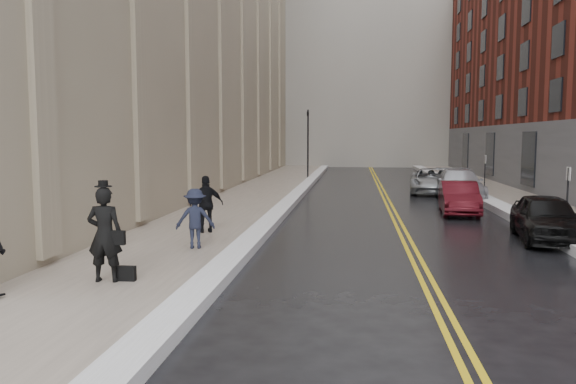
% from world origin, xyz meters
% --- Properties ---
extents(ground, '(160.00, 160.00, 0.00)m').
position_xyz_m(ground, '(0.00, 0.00, 0.00)').
color(ground, black).
rests_on(ground, ground).
extents(sidewalk_left, '(4.00, 64.00, 0.15)m').
position_xyz_m(sidewalk_left, '(-4.50, 16.00, 0.07)').
color(sidewalk_left, gray).
rests_on(sidewalk_left, ground).
extents(sidewalk_right, '(3.00, 64.00, 0.15)m').
position_xyz_m(sidewalk_right, '(9.00, 16.00, 0.07)').
color(sidewalk_right, gray).
rests_on(sidewalk_right, ground).
extents(lane_stripe_a, '(0.12, 64.00, 0.01)m').
position_xyz_m(lane_stripe_a, '(2.38, 16.00, 0.00)').
color(lane_stripe_a, gold).
rests_on(lane_stripe_a, ground).
extents(lane_stripe_b, '(0.12, 64.00, 0.01)m').
position_xyz_m(lane_stripe_b, '(2.62, 16.00, 0.00)').
color(lane_stripe_b, gold).
rests_on(lane_stripe_b, ground).
extents(snow_ridge_left, '(0.70, 60.80, 0.26)m').
position_xyz_m(snow_ridge_left, '(-2.20, 16.00, 0.13)').
color(snow_ridge_left, white).
rests_on(snow_ridge_left, ground).
extents(snow_ridge_right, '(0.85, 60.80, 0.30)m').
position_xyz_m(snow_ridge_right, '(7.15, 16.00, 0.15)').
color(snow_ridge_right, white).
rests_on(snow_ridge_right, ground).
extents(traffic_signal, '(0.18, 0.15, 5.20)m').
position_xyz_m(traffic_signal, '(-2.60, 30.00, 3.08)').
color(traffic_signal, black).
rests_on(traffic_signal, ground).
extents(parking_sign_near, '(0.06, 0.35, 2.23)m').
position_xyz_m(parking_sign_near, '(7.90, 8.00, 1.36)').
color(parking_sign_near, black).
rests_on(parking_sign_near, ground).
extents(parking_sign_far, '(0.06, 0.35, 2.23)m').
position_xyz_m(parking_sign_far, '(7.90, 20.00, 1.36)').
color(parking_sign_far, black).
rests_on(parking_sign_far, ground).
extents(car_black, '(2.20, 4.45, 1.46)m').
position_xyz_m(car_black, '(6.74, 6.42, 0.73)').
color(car_black, black).
rests_on(car_black, ground).
extents(car_maroon, '(1.77, 4.24, 1.36)m').
position_xyz_m(car_maroon, '(5.20, 12.42, 0.68)').
color(car_maroon, '#430C13').
rests_on(car_maroon, ground).
extents(car_silver_near, '(2.43, 5.48, 1.56)m').
position_xyz_m(car_silver_near, '(6.15, 17.82, 0.78)').
color(car_silver_near, '#B9BBC1').
rests_on(car_silver_near, ground).
extents(car_silver_far, '(2.83, 5.31, 1.42)m').
position_xyz_m(car_silver_far, '(5.20, 21.00, 0.71)').
color(car_silver_far, '#94979C').
rests_on(car_silver_far, ground).
extents(pedestrian_main, '(0.78, 0.55, 2.03)m').
position_xyz_m(pedestrian_main, '(-4.38, -0.34, 1.17)').
color(pedestrian_main, black).
rests_on(pedestrian_main, sidewalk_left).
extents(pedestrian_b, '(1.18, 0.84, 1.65)m').
position_xyz_m(pedestrian_b, '(-3.50, 3.39, 0.98)').
color(pedestrian_b, '#1A1D2F').
rests_on(pedestrian_b, sidewalk_left).
extents(pedestrian_c, '(1.16, 0.81, 1.83)m').
position_xyz_m(pedestrian_c, '(-3.85, 5.92, 1.06)').
color(pedestrian_c, black).
rests_on(pedestrian_c, sidewalk_left).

